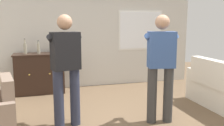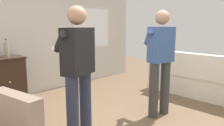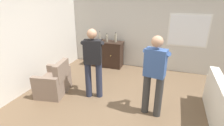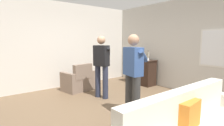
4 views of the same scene
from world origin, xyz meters
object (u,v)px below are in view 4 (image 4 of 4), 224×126
(bottle_liquor_amber, at_px, (136,55))
(person_standing_right, at_px, (133,72))
(armchair, at_px, (79,81))
(bottle_wine_green, at_px, (141,56))
(bottle_spirits_clear, at_px, (148,56))
(person_standing_left, at_px, (102,64))
(sideboard_cabinet, at_px, (141,72))

(bottle_liquor_amber, relative_size, person_standing_right, 0.20)
(armchair, height_order, person_standing_right, person_standing_right)
(bottle_wine_green, bearing_deg, bottle_spirits_clear, 11.58)
(bottle_spirits_clear, bearing_deg, armchair, -112.86)
(armchair, relative_size, bottle_wine_green, 3.40)
(bottle_wine_green, height_order, person_standing_left, person_standing_left)
(person_standing_right, bearing_deg, bottle_wine_green, 129.94)
(sideboard_cabinet, distance_m, person_standing_right, 2.90)
(sideboard_cabinet, height_order, bottle_liquor_amber, bottle_liquor_amber)
(sideboard_cabinet, xyz_separation_m, person_standing_right, (1.82, -2.21, 0.49))
(person_standing_left, height_order, person_standing_right, same)
(armchair, relative_size, bottle_spirits_clear, 3.03)
(sideboard_cabinet, bearing_deg, armchair, -106.24)
(bottle_wine_green, distance_m, bottle_spirits_clear, 0.30)
(sideboard_cabinet, bearing_deg, bottle_spirits_clear, 5.07)
(armchair, relative_size, bottle_liquor_amber, 2.96)
(bottle_wine_green, relative_size, bottle_liquor_amber, 0.87)
(bottle_liquor_amber, bearing_deg, bottle_wine_green, -7.50)
(sideboard_cabinet, bearing_deg, person_standing_left, -78.69)
(armchair, distance_m, person_standing_left, 1.23)
(person_standing_left, relative_size, person_standing_right, 1.00)
(armchair, bearing_deg, person_standing_left, 9.92)
(sideboard_cabinet, bearing_deg, person_standing_right, -50.46)
(sideboard_cabinet, bearing_deg, bottle_wine_green, -86.59)
(person_standing_left, distance_m, person_standing_right, 1.45)
(bottle_liquor_amber, height_order, bottle_spirits_clear, bottle_liquor_amber)
(bottle_liquor_amber, height_order, person_standing_right, person_standing_right)
(armchair, bearing_deg, sideboard_cabinet, 73.76)
(armchair, xyz_separation_m, bottle_spirits_clear, (0.92, 2.18, 0.73))
(bottle_wine_green, relative_size, person_standing_right, 0.17)
(bottle_wine_green, xyz_separation_m, person_standing_left, (0.39, -1.94, -0.07))
(armchair, height_order, bottle_liquor_amber, bottle_liquor_amber)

